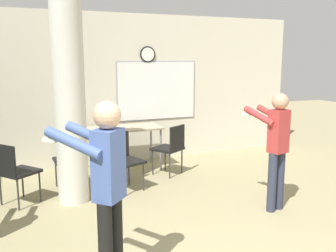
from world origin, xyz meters
TOP-DOWN VIEW (x-y plane):
  - wall_back at (0.02, 5.06)m, footprint 8.00×0.15m
  - support_pillar at (-0.87, 3.28)m, footprint 0.42×0.42m
  - folding_table at (0.09, 4.47)m, footprint 1.53×0.64m
  - bottle_on_table at (-0.04, 4.54)m, footprint 0.07×0.07m
  - waste_bin at (0.02, 3.96)m, footprint 0.28×0.28m
  - chair_near_pillar at (-1.62, 3.41)m, footprint 0.62×0.62m
  - chair_table_right at (0.85, 3.86)m, footprint 0.61×0.61m
  - chair_table_front at (-0.10, 3.46)m, footprint 0.57×0.57m
  - chair_table_left at (-0.84, 3.75)m, footprint 0.47×0.47m
  - person_playing_front at (-0.90, 1.05)m, footprint 0.64×0.63m
  - person_playing_side at (1.53, 1.97)m, footprint 0.43×0.61m

SIDE VIEW (x-z plane):
  - waste_bin at x=0.02m, z-range 0.00..0.33m
  - chair_near_pillar at x=-1.62m, z-range 0.08..0.95m
  - chair_table_right at x=0.85m, z-range 0.08..0.95m
  - chair_table_front at x=-0.10m, z-range 0.08..0.95m
  - chair_table_left at x=-0.84m, z-range 0.08..0.95m
  - folding_table at x=0.09m, z-range 0.33..1.10m
  - bottle_on_table at x=-0.04m, z-range 0.74..0.98m
  - person_playing_side at x=1.53m, z-range 0.14..1.69m
  - person_playing_front at x=-0.90m, z-range 0.15..1.79m
  - wall_back at x=0.02m, z-range 0.00..2.80m
  - support_pillar at x=-0.87m, z-range 0.00..2.80m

